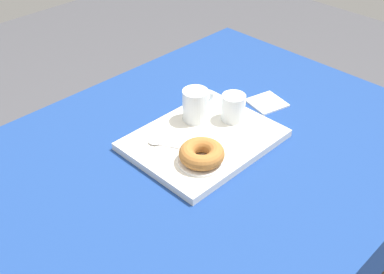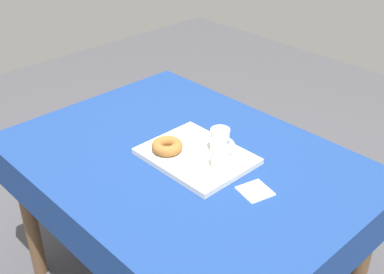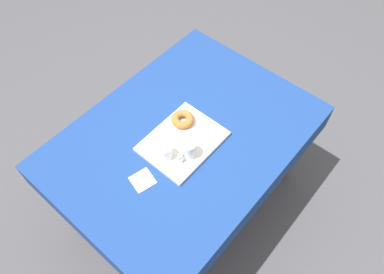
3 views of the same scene
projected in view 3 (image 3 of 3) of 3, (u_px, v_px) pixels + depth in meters
name	position (u px, v px, depth m)	size (l,w,h in m)	color
ground_plane	(186.00, 198.00, 2.52)	(6.00, 6.00, 0.00)	#47474C
dining_table	(184.00, 144.00, 1.97)	(1.36, 1.01, 0.75)	navy
serving_tray	(183.00, 141.00, 1.86)	(0.40, 0.31, 0.02)	silver
tea_mug_left	(188.00, 150.00, 1.77)	(0.11, 0.07, 0.09)	white
water_glass_near	(166.00, 152.00, 1.77)	(0.07, 0.07, 0.08)	white
donut_plate_left	(183.00, 122.00, 1.92)	(0.12, 0.12, 0.01)	white
sugar_donut_left	(183.00, 119.00, 1.90)	(0.12, 0.12, 0.04)	#A3662D
teaspoon_near	(206.00, 132.00, 1.88)	(0.07, 0.12, 0.01)	silver
paper_napkin	(143.00, 180.00, 1.75)	(0.10, 0.10, 0.01)	white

